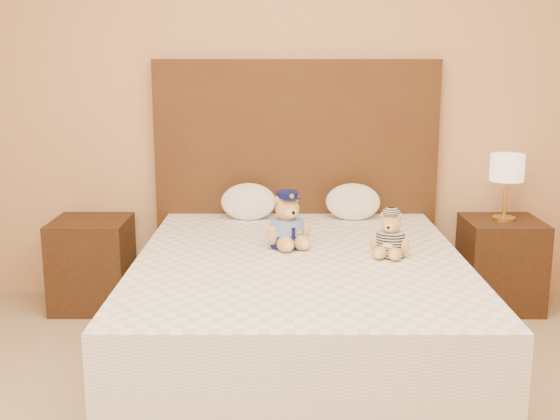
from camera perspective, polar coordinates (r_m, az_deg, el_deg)
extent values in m
cube|color=tan|center=(4.38, 1.34, 10.20)|extent=(4.00, 0.04, 2.70)
cube|color=white|center=(3.59, 1.60, -9.95)|extent=(1.60, 2.00, 0.30)
cube|color=white|center=(3.49, 1.63, -5.77)|extent=(1.60, 2.00, 0.25)
cube|color=#442E14|center=(4.40, 1.31, 2.35)|extent=(1.75, 0.08, 1.50)
cube|color=#3C2113|center=(4.45, -15.01, -4.23)|extent=(0.45, 0.45, 0.55)
cube|color=#3C2113|center=(4.51, 17.48, -4.19)|extent=(0.45, 0.45, 0.55)
cylinder|color=gold|center=(4.44, 17.72, -0.65)|extent=(0.14, 0.14, 0.02)
cylinder|color=gold|center=(4.41, 17.83, 1.00)|extent=(0.02, 0.02, 0.26)
cylinder|color=beige|center=(4.38, 17.98, 3.31)|extent=(0.20, 0.20, 0.16)
ellipsoid|color=white|center=(4.24, -2.58, 0.82)|extent=(0.33, 0.21, 0.23)
ellipsoid|color=white|center=(4.26, 5.96, 0.81)|extent=(0.33, 0.21, 0.23)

